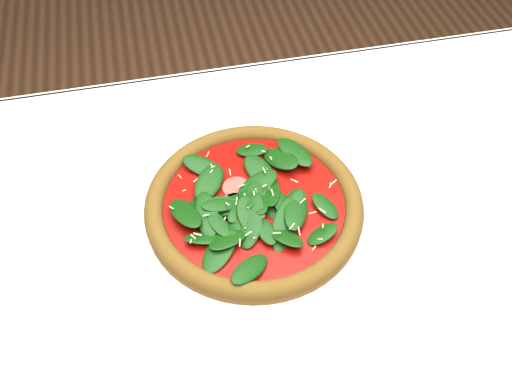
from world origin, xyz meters
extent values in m
cube|color=white|center=(0.00, 0.00, 0.73)|extent=(1.20, 0.80, 0.04)
cylinder|color=#4D361E|center=(0.54, 0.34, 0.35)|extent=(0.06, 0.06, 0.71)
cube|color=white|center=(0.00, 0.40, 0.64)|extent=(1.20, 0.01, 0.22)
cylinder|color=white|center=(-0.05, 0.08, 0.76)|extent=(0.34, 0.34, 0.01)
torus|color=white|center=(-0.05, 0.08, 0.76)|extent=(0.34, 0.34, 0.01)
cylinder|color=#965424|center=(-0.05, 0.08, 0.77)|extent=(0.37, 0.37, 0.01)
torus|color=olive|center=(-0.05, 0.08, 0.77)|extent=(0.37, 0.37, 0.03)
cylinder|color=#990506|center=(-0.05, 0.08, 0.77)|extent=(0.31, 0.31, 0.00)
cylinder|color=#A74F43|center=(-0.05, 0.08, 0.78)|extent=(0.27, 0.27, 0.00)
ellipsoid|color=#0F3C0A|center=(-0.05, 0.08, 0.79)|extent=(0.30, 0.30, 0.02)
cylinder|color=beige|center=(-0.05, 0.08, 0.79)|extent=(0.27, 0.27, 0.00)
camera|label=1|loc=(-0.15, -0.39, 1.36)|focal=40.00mm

